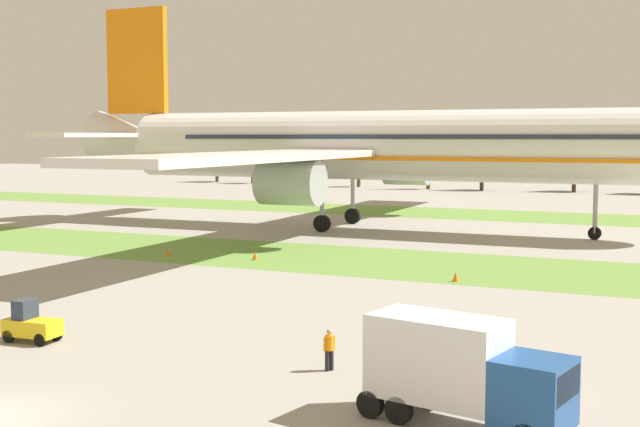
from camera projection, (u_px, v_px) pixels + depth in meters
name	position (u px, v px, depth m)	size (l,w,h in m)	color
grass_strip_near	(387.00, 262.00, 63.41)	(320.00, 14.62, 0.01)	olive
grass_strip_far	(504.00, 215.00, 100.74)	(320.00, 14.62, 0.01)	olive
airliner	(360.00, 145.00, 85.60)	(65.66, 80.72, 24.16)	silver
baggage_tug	(31.00, 324.00, 38.85)	(2.68, 1.46, 1.97)	yellow
catering_truck	(462.00, 369.00, 27.34)	(7.27, 3.58, 3.58)	#1E4C8E
ground_crew_marshaller	(329.00, 348.00, 34.00)	(0.36, 0.50, 1.74)	black
ground_crew_loader	(557.00, 389.00, 28.47)	(0.37, 0.47, 1.74)	black
taxiway_marker_0	(456.00, 277.00, 54.97)	(0.44, 0.44, 0.66)	orange
taxiway_marker_1	(255.00, 256.00, 64.57)	(0.44, 0.44, 0.66)	orange
taxiway_marker_2	(168.00, 252.00, 66.67)	(0.44, 0.44, 0.64)	orange
distant_tree_line	(560.00, 153.00, 142.94)	(147.92, 10.11, 12.51)	#4C3823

